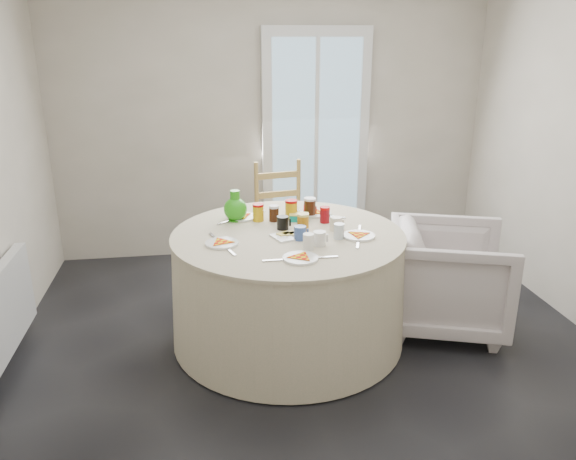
{
  "coord_description": "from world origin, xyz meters",
  "views": [
    {
      "loc": [
        -0.66,
        -3.19,
        2.02
      ],
      "look_at": [
        -0.12,
        0.27,
        0.8
      ],
      "focal_mm": 35.0,
      "sensor_mm": 36.0,
      "label": 1
    }
  ],
  "objects": [
    {
      "name": "jar_cluster",
      "position": [
        -0.07,
        0.5,
        0.82
      ],
      "size": [
        0.57,
        0.41,
        0.15
      ],
      "primitive_type": null,
      "rotation": [
        0.0,
        0.0,
        -0.32
      ],
      "color": "#945814",
      "rests_on": "table"
    },
    {
      "name": "cheese_platter",
      "position": [
        -0.1,
        0.2,
        0.77
      ],
      "size": [
        0.3,
        0.25,
        0.03
      ],
      "primitive_type": null,
      "rotation": [
        0.0,
        0.0,
        0.35
      ],
      "color": "white",
      "rests_on": "table"
    },
    {
      "name": "wall_back",
      "position": [
        0.0,
        2.0,
        1.3
      ],
      "size": [
        4.0,
        0.02,
        2.6
      ],
      "primitive_type": "cube",
      "color": "#BCB5A3",
      "rests_on": "floor"
    },
    {
      "name": "place_settings",
      "position": [
        -0.12,
        0.27,
        0.77
      ],
      "size": [
        1.51,
        1.51,
        0.02
      ],
      "primitive_type": null,
      "rotation": [
        0.0,
        0.0,
        0.42
      ],
      "color": "white",
      "rests_on": "table"
    },
    {
      "name": "mugs_glasses",
      "position": [
        0.03,
        0.23,
        0.81
      ],
      "size": [
        0.76,
        0.76,
        0.11
      ],
      "primitive_type": null,
      "rotation": [
        0.0,
        0.0,
        0.34
      ],
      "color": "gray",
      "rests_on": "table"
    },
    {
      "name": "green_pitcher",
      "position": [
        -0.45,
        0.59,
        0.87
      ],
      "size": [
        0.21,
        0.21,
        0.21
      ],
      "primitive_type": null,
      "rotation": [
        0.0,
        0.0,
        0.3
      ],
      "color": "#279C14",
      "rests_on": "table"
    },
    {
      "name": "butter_tub",
      "position": [
        -0.01,
        0.52,
        0.79
      ],
      "size": [
        0.15,
        0.12,
        0.05
      ],
      "primitive_type": "cube",
      "rotation": [
        0.0,
        0.0,
        -0.24
      ],
      "color": "#038F81",
      "rests_on": "table"
    },
    {
      "name": "table",
      "position": [
        -0.12,
        0.27,
        0.38
      ],
      "size": [
        1.59,
        1.59,
        0.81
      ],
      "primitive_type": "cylinder",
      "color": "beige",
      "rests_on": "floor"
    },
    {
      "name": "armchair",
      "position": [
        1.03,
        0.26,
        0.39
      ],
      "size": [
        0.97,
        1.01,
        0.83
      ],
      "primitive_type": "imported",
      "rotation": [
        0.0,
        0.0,
        1.25
      ],
      "color": "beige",
      "rests_on": "floor"
    },
    {
      "name": "wooden_chair",
      "position": [
        0.01,
        1.35,
        0.47
      ],
      "size": [
        0.51,
        0.49,
        1.0
      ],
      "primitive_type": null,
      "rotation": [
        0.0,
        0.0,
        0.15
      ],
      "color": "tan",
      "rests_on": "floor"
    },
    {
      "name": "radiator",
      "position": [
        -1.94,
        0.2,
        0.38
      ],
      "size": [
        0.07,
        1.0,
        0.55
      ],
      "primitive_type": "cube",
      "color": "silver",
      "rests_on": "floor"
    },
    {
      "name": "floor",
      "position": [
        0.0,
        0.0,
        0.0
      ],
      "size": [
        4.0,
        4.0,
        0.0
      ],
      "primitive_type": "plane",
      "color": "black",
      "rests_on": "ground"
    },
    {
      "name": "glass_door",
      "position": [
        0.4,
        1.95,
        1.05
      ],
      "size": [
        1.0,
        0.08,
        2.1
      ],
      "primitive_type": "cube",
      "color": "silver",
      "rests_on": "floor"
    }
  ]
}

